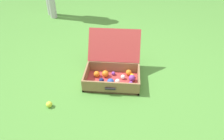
# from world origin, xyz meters

# --- Properties ---
(ground_plane) EXTENTS (16.00, 16.00, 0.00)m
(ground_plane) POSITION_xyz_m (0.00, 0.00, 0.00)
(ground_plane) COLOR #4C8C38
(open_suitcase) EXTENTS (0.60, 0.63, 0.47)m
(open_suitcase) POSITION_xyz_m (-0.08, 0.04, 0.11)
(open_suitcase) COLOR #B23838
(open_suitcase) RESTS_ON ground
(stray_ball_on_grass) EXTENTS (0.06, 0.06, 0.06)m
(stray_ball_on_grass) POSITION_xyz_m (-0.65, -0.46, 0.03)
(stray_ball_on_grass) COLOR #CCDB38
(stray_ball_on_grass) RESTS_ON ground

